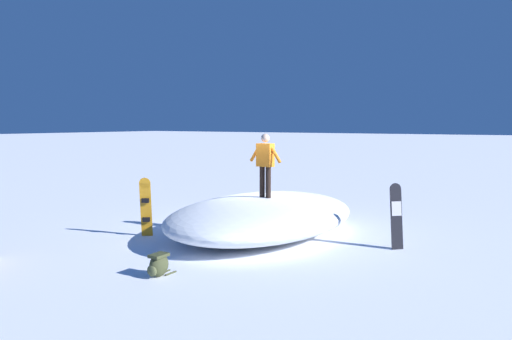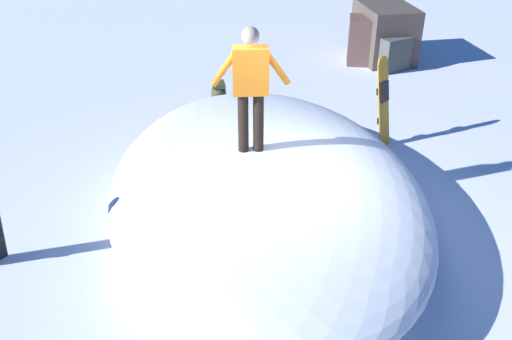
{
  "view_description": "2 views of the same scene",
  "coord_description": "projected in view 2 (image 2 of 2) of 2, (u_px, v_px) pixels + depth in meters",
  "views": [
    {
      "loc": [
        -11.39,
        -7.13,
        3.0
      ],
      "look_at": [
        0.08,
        0.07,
        1.67
      ],
      "focal_mm": 33.75,
      "sensor_mm": 36.0,
      "label": 1
    },
    {
      "loc": [
        5.93,
        -1.74,
        4.6
      ],
      "look_at": [
        -0.15,
        -0.67,
        1.0
      ],
      "focal_mm": 39.22,
      "sensor_mm": 36.0,
      "label": 2
    }
  ],
  "objects": [
    {
      "name": "snowboarder_standing",
      "position": [
        251.0,
        83.0,
        7.06
      ],
      "size": [
        0.27,
        1.02,
        1.68
      ],
      "color": "black",
      "rests_on": "snow_mound"
    },
    {
      "name": "snowboard_secondary_upright",
      "position": [
        383.0,
        101.0,
        9.54
      ],
      "size": [
        0.38,
        0.39,
        1.59
      ],
      "color": "orange",
      "rests_on": "ground"
    },
    {
      "name": "ground",
      "position": [
        306.0,
        234.0,
        7.63
      ],
      "size": [
        240.0,
        240.0,
        0.0
      ],
      "primitive_type": "plane",
      "color": "white"
    },
    {
      "name": "rock_outcrop",
      "position": [
        382.0,
        37.0,
        13.49
      ],
      "size": [
        2.03,
        1.62,
        1.31
      ],
      "color": "brown",
      "rests_on": "ground"
    },
    {
      "name": "backpack_far",
      "position": [
        219.0,
        93.0,
        11.37
      ],
      "size": [
        0.65,
        0.31,
        0.46
      ],
      "color": "#383D23",
      "rests_on": "ground"
    },
    {
      "name": "snow_mound",
      "position": [
        265.0,
        187.0,
        7.7
      ],
      "size": [
        6.47,
        4.42,
        1.04
      ],
      "primitive_type": "ellipsoid",
      "rotation": [
        0.0,
        0.0,
        3.11
      ],
      "color": "white",
      "rests_on": "ground"
    }
  ]
}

